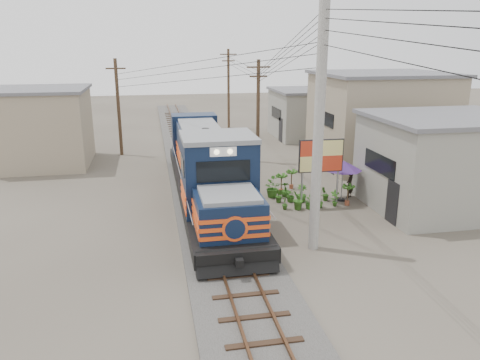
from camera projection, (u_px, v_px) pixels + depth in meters
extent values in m
plane|color=#473F35|center=(226.00, 250.00, 18.93)|extent=(120.00, 120.00, 0.00)
cube|color=#595651|center=(200.00, 180.00, 28.33)|extent=(3.60, 70.00, 0.16)
cube|color=#51331E|center=(191.00, 177.00, 28.18)|extent=(0.08, 70.00, 0.12)
cube|color=#51331E|center=(209.00, 176.00, 28.38)|extent=(0.08, 70.00, 0.12)
cube|color=black|center=(208.00, 188.00, 24.31)|extent=(3.09, 17.06, 0.59)
cube|color=black|center=(224.00, 233.00, 19.38)|extent=(2.35, 3.41, 0.69)
cube|color=black|center=(198.00, 168.00, 29.42)|extent=(2.35, 3.41, 0.69)
cube|color=black|center=(229.00, 216.00, 17.83)|extent=(2.54, 2.56, 1.60)
cube|color=black|center=(219.00, 176.00, 20.10)|extent=(3.03, 2.77, 3.30)
cube|color=slate|center=(218.00, 137.00, 19.62)|extent=(3.09, 2.91, 0.19)
cube|color=black|center=(223.00, 171.00, 18.62)|extent=(2.16, 0.06, 0.85)
cube|color=white|center=(223.00, 152.00, 18.38)|extent=(1.07, 0.06, 0.37)
cube|color=black|center=(202.00, 152.00, 26.45)|extent=(2.41, 10.45, 2.45)
cube|color=slate|center=(201.00, 129.00, 26.08)|extent=(2.16, 10.45, 0.19)
cube|color=#E54815|center=(208.00, 177.00, 24.15)|extent=(3.13, 17.06, 0.15)
cube|color=#E54815|center=(208.00, 171.00, 24.05)|extent=(3.13, 17.06, 0.15)
cube|color=#E54815|center=(208.00, 165.00, 23.96)|extent=(3.13, 17.06, 0.15)
cylinder|color=#9E9B93|center=(319.00, 127.00, 17.68)|extent=(0.40, 0.40, 10.00)
cylinder|color=#4C3826|center=(258.00, 112.00, 31.95)|extent=(0.24, 0.24, 7.00)
cube|color=#4C3826|center=(259.00, 67.00, 31.10)|extent=(1.60, 0.10, 0.10)
cube|color=#4C3826|center=(258.00, 76.00, 31.27)|extent=(1.20, 0.10, 0.10)
cylinder|color=#4C3826|center=(229.00, 89.00, 45.12)|extent=(0.24, 0.24, 7.50)
cube|color=#4C3826|center=(228.00, 54.00, 44.20)|extent=(1.60, 0.10, 0.10)
cube|color=#4C3826|center=(228.00, 61.00, 44.37)|extent=(1.20, 0.10, 0.10)
cylinder|color=#4C3826|center=(119.00, 108.00, 34.00)|extent=(0.24, 0.24, 7.00)
cube|color=#4C3826|center=(115.00, 66.00, 33.15)|extent=(1.60, 0.10, 0.10)
cube|color=#4C3826|center=(116.00, 74.00, 33.32)|extent=(1.20, 0.10, 0.10)
cube|color=gray|center=(445.00, 165.00, 23.20)|extent=(7.00, 6.00, 4.50)
cube|color=slate|center=(451.00, 117.00, 22.54)|extent=(7.35, 6.30, 0.20)
cube|color=black|center=(379.00, 163.00, 22.50)|extent=(0.05, 3.00, 0.90)
cube|color=gray|center=(380.00, 120.00, 31.65)|extent=(8.00, 7.00, 6.00)
cube|color=slate|center=(384.00, 74.00, 30.77)|extent=(8.40, 7.35, 0.20)
cube|color=black|center=(324.00, 118.00, 30.84)|extent=(0.05, 3.50, 0.90)
cube|color=gray|center=(309.00, 114.00, 41.08)|extent=(6.00, 6.00, 4.00)
cube|color=slate|center=(310.00, 90.00, 40.49)|extent=(6.30, 6.30, 0.20)
cube|color=black|center=(276.00, 113.00, 40.48)|extent=(0.05, 3.00, 0.90)
cube|color=gray|center=(42.00, 129.00, 31.49)|extent=(6.00, 6.00, 5.00)
cube|color=slate|center=(37.00, 89.00, 30.76)|extent=(6.30, 6.30, 0.20)
cylinder|color=#99999E|center=(302.00, 184.00, 23.35)|extent=(0.10, 0.10, 2.59)
cylinder|color=#99999E|center=(337.00, 182.00, 23.65)|extent=(0.10, 0.10, 2.59)
cube|color=black|center=(321.00, 156.00, 23.10)|extent=(2.28, 0.16, 1.66)
cube|color=red|center=(321.00, 156.00, 23.08)|extent=(2.17, 0.12, 1.55)
cylinder|color=black|center=(341.00, 200.00, 24.83)|extent=(0.40, 0.40, 0.10)
cylinder|color=#99999E|center=(342.00, 183.00, 24.56)|extent=(0.05, 0.05, 1.98)
cone|color=#412267|center=(343.00, 165.00, 24.30)|extent=(2.53, 2.53, 0.50)
imported|color=black|center=(350.00, 184.00, 25.15)|extent=(0.63, 0.62, 1.46)
imported|color=#2D5E1A|center=(285.00, 201.00, 23.40)|extent=(0.42, 0.52, 0.87)
imported|color=#2D5E1A|center=(298.00, 200.00, 23.30)|extent=(0.75, 0.76, 1.07)
imported|color=#2D5E1A|center=(309.00, 202.00, 23.52)|extent=(0.66, 0.72, 0.67)
imported|color=#2D5E1A|center=(319.00, 201.00, 23.69)|extent=(0.55, 0.55, 0.70)
imported|color=#2D5E1A|center=(335.00, 198.00, 23.88)|extent=(0.52, 0.43, 0.86)
imported|color=#2D5E1A|center=(279.00, 196.00, 24.41)|extent=(0.51, 0.53, 0.76)
imported|color=#2D5E1A|center=(291.00, 195.00, 24.56)|extent=(0.71, 0.64, 0.71)
imported|color=#2D5E1A|center=(302.00, 193.00, 24.52)|extent=(0.55, 0.55, 0.94)
imported|color=#2D5E1A|center=(316.00, 194.00, 24.67)|extent=(0.44, 0.48, 0.75)
imported|color=#2D5E1A|center=(325.00, 194.00, 24.72)|extent=(0.47, 0.41, 0.74)
imported|color=#2D5E1A|center=(272.00, 188.00, 25.25)|extent=(1.15, 1.22, 1.08)
imported|color=#2D5E1A|center=(285.00, 189.00, 25.40)|extent=(0.53, 0.53, 0.81)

